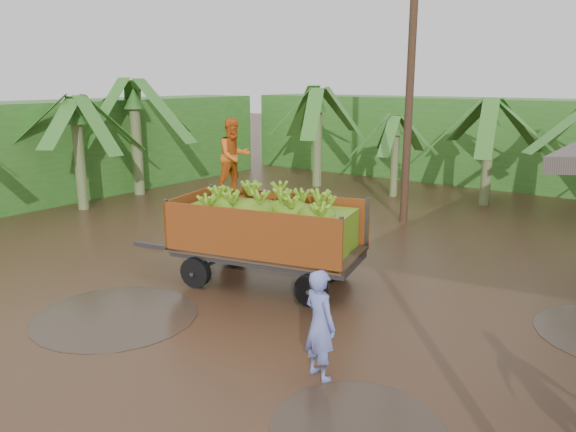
# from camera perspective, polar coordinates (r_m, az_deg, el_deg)

# --- Properties ---
(ground) EXTENTS (100.00, 100.00, 0.00)m
(ground) POSITION_cam_1_polar(r_m,az_deg,el_deg) (10.99, 3.15, -9.77)
(ground) COLOR black
(ground) RESTS_ON ground
(hedge_north) EXTENTS (22.00, 3.00, 3.60)m
(hedge_north) POSITION_cam_1_polar(r_m,az_deg,el_deg) (25.72, 19.21, 7.21)
(hedge_north) COLOR #2D661E
(hedge_north) RESTS_ON ground
(hedge_west) EXTENTS (3.00, 18.00, 3.60)m
(hedge_west) POSITION_cam_1_polar(r_m,az_deg,el_deg) (23.25, -21.24, 6.43)
(hedge_west) COLOR #2D661E
(hedge_west) RESTS_ON ground
(banana_trailer) EXTENTS (5.67, 2.79, 3.54)m
(banana_trailer) POSITION_cam_1_polar(r_m,az_deg,el_deg) (12.15, -2.21, -1.22)
(banana_trailer) COLOR #AA5018
(banana_trailer) RESTS_ON ground
(man_blue) EXTENTS (0.72, 0.58, 1.70)m
(man_blue) POSITION_cam_1_polar(r_m,az_deg,el_deg) (8.46, 3.26, -10.94)
(man_blue) COLOR #6D7AC7
(man_blue) RESTS_ON ground
(utility_pole) EXTENTS (1.20, 0.24, 8.02)m
(utility_pole) POSITION_cam_1_polar(r_m,az_deg,el_deg) (17.59, 12.27, 12.39)
(utility_pole) COLOR #47301E
(utility_pole) RESTS_ON ground
(banana_plants) EXTENTS (24.85, 20.20, 4.48)m
(banana_plants) POSITION_cam_1_polar(r_m,az_deg,el_deg) (18.36, 3.35, 6.29)
(banana_plants) COLOR #2D661E
(banana_plants) RESTS_ON ground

